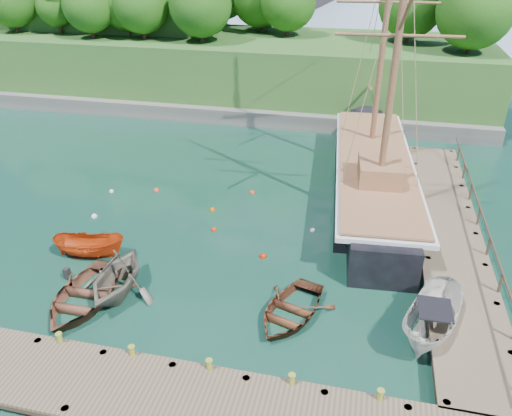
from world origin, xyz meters
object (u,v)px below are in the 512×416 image
at_px(rowboat_1, 119,293).
at_px(cabin_boat_white, 429,336).
at_px(rowboat_2, 290,316).
at_px(motorboat_orange, 92,256).
at_px(rowboat_0, 85,302).
at_px(schooner, 373,180).

height_order(rowboat_1, cabin_boat_white, rowboat_1).
xyz_separation_m(rowboat_2, motorboat_orange, (-10.61, 2.23, 0.00)).
distance_m(rowboat_1, rowboat_2, 7.88).
bearing_deg(cabin_boat_white, rowboat_0, -155.50).
relative_size(rowboat_1, cabin_boat_white, 0.87).
height_order(motorboat_orange, cabin_boat_white, cabin_boat_white).
relative_size(rowboat_0, rowboat_1, 1.18).
height_order(rowboat_0, rowboat_1, rowboat_1).
xyz_separation_m(rowboat_1, motorboat_orange, (-2.73, 2.41, 0.00)).
height_order(rowboat_1, schooner, schooner).
height_order(cabin_boat_white, schooner, schooner).
bearing_deg(rowboat_2, motorboat_orange, -174.63).
distance_m(rowboat_0, cabin_boat_white, 14.85).
relative_size(cabin_boat_white, schooner, 0.19).
bearing_deg(schooner, rowboat_1, -135.38).
xyz_separation_m(rowboat_0, rowboat_2, (9.06, 1.16, 0.00)).
bearing_deg(rowboat_2, schooner, 93.33).
bearing_deg(cabin_boat_white, rowboat_2, -159.57).
distance_m(rowboat_1, schooner, 16.75).
bearing_deg(rowboat_2, rowboat_0, -155.46).
bearing_deg(motorboat_orange, rowboat_0, -163.49).
bearing_deg(schooner, rowboat_2, -108.33).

